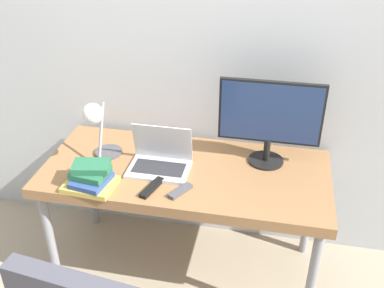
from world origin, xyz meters
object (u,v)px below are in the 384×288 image
object	(u,v)px
book_stack	(91,177)
desk_lamp	(97,124)
monitor	(270,117)
laptop	(160,160)

from	to	relation	value
book_stack	desk_lamp	bearing A→B (deg)	97.54
monitor	desk_lamp	distance (m)	0.90
laptop	book_stack	world-z (taller)	laptop
desk_lamp	book_stack	world-z (taller)	desk_lamp
laptop	desk_lamp	size ratio (longest dim) A/B	0.86
desk_lamp	book_stack	distance (m)	0.28
monitor	laptop	bearing A→B (deg)	-161.91
laptop	desk_lamp	xyz separation A→B (m)	(-0.33, -0.02, 0.20)
laptop	book_stack	size ratio (longest dim) A/B	1.23
laptop	book_stack	bearing A→B (deg)	-142.75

